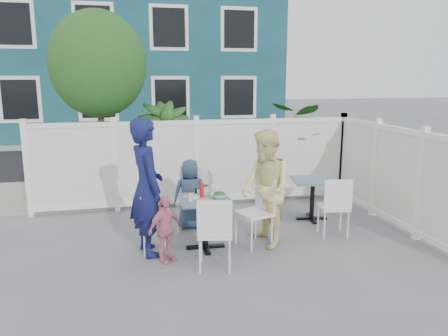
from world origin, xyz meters
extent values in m
plane|color=slate|center=(0.00, 0.00, 0.00)|extent=(80.00, 80.00, 0.00)
cube|color=gray|center=(0.00, 3.80, 0.01)|extent=(24.00, 2.60, 0.01)
cube|color=black|center=(0.00, 7.50, 0.00)|extent=(24.00, 5.00, 0.01)
cube|color=gray|center=(0.00, 10.60, 0.01)|extent=(24.00, 1.60, 0.01)
cube|color=#15424D|center=(-0.50, 14.00, 3.00)|extent=(11.00, 6.00, 6.00)
cube|color=black|center=(-3.00, 11.02, 1.60)|extent=(1.20, 0.04, 1.40)
cube|color=black|center=(1.00, 11.02, 1.60)|extent=(1.20, 0.04, 1.40)
cube|color=black|center=(-3.00, 11.02, 4.10)|extent=(1.20, 0.04, 1.40)
cube|color=black|center=(1.00, 11.02, 4.10)|extent=(1.20, 0.04, 1.40)
cube|color=white|center=(0.10, 2.40, 0.82)|extent=(5.80, 0.04, 1.40)
cube|color=white|center=(0.10, 2.40, 1.56)|extent=(5.86, 0.08, 0.08)
cube|color=white|center=(0.10, 2.40, 0.06)|extent=(5.86, 0.08, 0.12)
cube|color=white|center=(3.00, 0.60, 0.82)|extent=(0.04, 3.60, 1.40)
cube|color=white|center=(3.00, 0.60, 1.56)|extent=(0.08, 3.66, 0.08)
cube|color=white|center=(3.00, 0.60, 0.06)|extent=(0.08, 3.66, 0.12)
cylinder|color=#382316|center=(-1.60, 3.30, 1.20)|extent=(0.12, 0.12, 2.40)
ellipsoid|color=#184517|center=(-1.60, 3.30, 2.60)|extent=(1.80, 1.62, 1.98)
cube|color=gold|center=(-2.34, 4.00, 0.61)|extent=(0.71, 0.55, 1.23)
imported|color=#184517|center=(-0.44, 3.10, 0.95)|extent=(1.12, 1.12, 1.90)
imported|color=#184517|center=(2.00, 3.00, 0.94)|extent=(2.16, 2.06, 1.88)
cube|color=#395871|center=(-0.11, 0.33, 0.70)|extent=(0.71, 0.71, 0.04)
cylinder|color=black|center=(-0.11, 0.33, 0.35)|extent=(0.08, 0.08, 0.67)
cube|color=black|center=(-0.11, 0.33, 0.02)|extent=(0.54, 0.10, 0.04)
cube|color=black|center=(-0.11, 0.33, 0.02)|extent=(0.10, 0.54, 0.04)
cube|color=#395871|center=(1.86, 1.19, 0.68)|extent=(0.76, 0.76, 0.04)
cylinder|color=black|center=(1.86, 1.19, 0.34)|extent=(0.08, 0.08, 0.64)
cube|color=black|center=(1.86, 1.19, 0.02)|extent=(0.52, 0.16, 0.04)
cube|color=black|center=(1.86, 1.19, 0.02)|extent=(0.16, 0.52, 0.04)
cube|color=white|center=(-0.81, 0.38, 0.41)|extent=(0.37, 0.39, 0.04)
cube|color=white|center=(-0.98, 0.37, 0.63)|extent=(0.04, 0.38, 0.41)
cylinder|color=white|center=(-0.66, 0.55, 0.20)|extent=(0.02, 0.02, 0.41)
cylinder|color=white|center=(-0.65, 0.22, 0.20)|extent=(0.02, 0.02, 0.41)
cylinder|color=white|center=(-0.97, 0.53, 0.20)|extent=(0.02, 0.02, 0.41)
cylinder|color=white|center=(-0.96, 0.21, 0.20)|extent=(0.02, 0.02, 0.41)
cube|color=white|center=(0.58, 0.30, 0.47)|extent=(0.55, 0.56, 0.04)
cube|color=white|center=(0.77, 0.37, 0.73)|extent=(0.18, 0.42, 0.47)
cylinder|color=white|center=(0.48, 0.06, 0.23)|extent=(0.03, 0.03, 0.47)
cylinder|color=white|center=(0.35, 0.41, 0.23)|extent=(0.03, 0.03, 0.47)
cylinder|color=white|center=(0.81, 0.18, 0.23)|extent=(0.03, 0.03, 0.47)
cylinder|color=white|center=(0.68, 0.54, 0.23)|extent=(0.03, 0.03, 0.47)
cube|color=white|center=(-0.18, 1.13, 0.47)|extent=(0.55, 0.54, 0.04)
cube|color=white|center=(-0.12, 1.32, 0.73)|extent=(0.43, 0.17, 0.47)
cylinder|color=white|center=(-0.06, 0.90, 0.24)|extent=(0.03, 0.03, 0.47)
cylinder|color=white|center=(-0.42, 1.02, 0.24)|extent=(0.03, 0.03, 0.47)
cylinder|color=white|center=(0.06, 1.24, 0.24)|extent=(0.03, 0.03, 0.47)
cylinder|color=white|center=(-0.30, 1.36, 0.24)|extent=(0.03, 0.03, 0.47)
cube|color=white|center=(-0.10, -0.32, 0.45)|extent=(0.50, 0.48, 0.04)
cube|color=white|center=(-0.15, -0.50, 0.70)|extent=(0.42, 0.12, 0.45)
cylinder|color=white|center=(-0.25, -0.11, 0.23)|extent=(0.02, 0.02, 0.45)
cylinder|color=white|center=(0.11, -0.19, 0.23)|extent=(0.02, 0.02, 0.45)
cylinder|color=white|center=(-0.32, -0.45, 0.23)|extent=(0.02, 0.02, 0.45)
cylinder|color=white|center=(0.04, -0.52, 0.23)|extent=(0.02, 0.02, 0.45)
cube|color=white|center=(1.86, 0.42, 0.44)|extent=(0.47, 0.45, 0.04)
cube|color=white|center=(1.83, 0.23, 0.69)|extent=(0.41, 0.09, 0.44)
cylinder|color=white|center=(1.71, 0.61, 0.22)|extent=(0.02, 0.02, 0.44)
cylinder|color=white|center=(2.06, 0.56, 0.22)|extent=(0.02, 0.02, 0.44)
cylinder|color=white|center=(1.66, 0.28, 0.22)|extent=(0.02, 0.02, 0.44)
cylinder|color=white|center=(2.01, 0.23, 0.22)|extent=(0.02, 0.02, 0.44)
imported|color=#13184C|center=(-0.90, 0.34, 0.93)|extent=(0.60, 0.77, 1.85)
imported|color=#F3E34C|center=(0.74, 0.28, 0.83)|extent=(0.75, 0.90, 1.65)
imported|color=navy|center=(-0.19, 1.22, 0.55)|extent=(0.56, 0.38, 1.11)
imported|color=pink|center=(-0.70, 0.00, 0.44)|extent=(0.55, 0.47, 0.88)
cylinder|color=white|center=(-0.14, 0.16, 0.73)|extent=(0.22, 0.22, 0.01)
cylinder|color=white|center=(-0.29, 0.42, 0.73)|extent=(0.23, 0.23, 0.02)
imported|color=white|center=(0.09, 0.34, 0.75)|extent=(0.23, 0.23, 0.06)
cylinder|color=beige|center=(-0.33, 0.26, 0.79)|extent=(0.08, 0.08, 0.12)
cylinder|color=beige|center=(-0.06, 0.56, 0.78)|extent=(0.08, 0.08, 0.12)
cylinder|color=red|center=(-0.14, 0.42, 0.81)|extent=(0.06, 0.06, 0.18)
cylinder|color=white|center=(-0.17, 0.59, 0.76)|extent=(0.03, 0.03, 0.06)
cylinder|color=black|center=(-0.19, 0.62, 0.76)|extent=(0.03, 0.03, 0.08)
camera|label=1|loc=(-1.11, -5.37, 2.36)|focal=35.00mm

